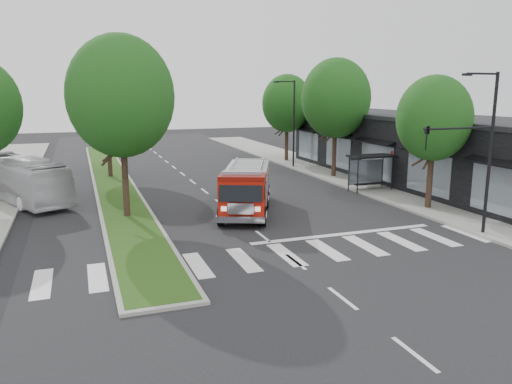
# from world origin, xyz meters

# --- Properties ---
(ground) EXTENTS (140.00, 140.00, 0.00)m
(ground) POSITION_xyz_m (0.00, 0.00, 0.00)
(ground) COLOR black
(ground) RESTS_ON ground
(sidewalk_right) EXTENTS (5.00, 80.00, 0.15)m
(sidewalk_right) POSITION_xyz_m (12.50, 10.00, 0.07)
(sidewalk_right) COLOR gray
(sidewalk_right) RESTS_ON ground
(median) EXTENTS (3.00, 50.00, 0.15)m
(median) POSITION_xyz_m (-6.00, 18.00, 0.08)
(median) COLOR gray
(median) RESTS_ON ground
(storefront_row) EXTENTS (8.00, 30.00, 5.00)m
(storefront_row) POSITION_xyz_m (17.00, 10.00, 2.50)
(storefront_row) COLOR black
(storefront_row) RESTS_ON ground
(bus_shelter) EXTENTS (3.20, 1.60, 2.61)m
(bus_shelter) POSITION_xyz_m (11.20, 8.15, 2.04)
(bus_shelter) COLOR black
(bus_shelter) RESTS_ON ground
(tree_right_near) EXTENTS (4.40, 4.40, 8.05)m
(tree_right_near) POSITION_xyz_m (11.50, 2.00, 5.51)
(tree_right_near) COLOR black
(tree_right_near) RESTS_ON ground
(tree_right_mid) EXTENTS (5.60, 5.60, 9.72)m
(tree_right_mid) POSITION_xyz_m (11.50, 14.00, 6.49)
(tree_right_mid) COLOR black
(tree_right_mid) RESTS_ON ground
(tree_right_far) EXTENTS (5.00, 5.00, 8.73)m
(tree_right_far) POSITION_xyz_m (11.50, 24.00, 5.84)
(tree_right_far) COLOR black
(tree_right_far) RESTS_ON ground
(tree_median_near) EXTENTS (5.80, 5.80, 10.16)m
(tree_median_near) POSITION_xyz_m (-6.00, 6.00, 6.81)
(tree_median_near) COLOR black
(tree_median_near) RESTS_ON ground
(tree_median_far) EXTENTS (5.60, 5.60, 9.72)m
(tree_median_far) POSITION_xyz_m (-6.00, 20.00, 6.49)
(tree_median_far) COLOR black
(tree_median_far) RESTS_ON ground
(streetlight_right_near) EXTENTS (4.08, 0.22, 8.00)m
(streetlight_right_near) POSITION_xyz_m (9.61, -3.50, 4.67)
(streetlight_right_near) COLOR black
(streetlight_right_near) RESTS_ON ground
(streetlight_right_far) EXTENTS (2.11, 0.20, 8.00)m
(streetlight_right_far) POSITION_xyz_m (10.35, 20.00, 4.48)
(streetlight_right_far) COLOR black
(streetlight_right_far) RESTS_ON ground
(fire_engine) EXTENTS (5.55, 8.72, 2.92)m
(fire_engine) POSITION_xyz_m (0.90, 5.22, 1.40)
(fire_engine) COLOR #670C05
(fire_engine) RESTS_ON ground
(city_bus) EXTENTS (6.66, 10.56, 2.93)m
(city_bus) POSITION_xyz_m (-12.00, 12.75, 1.46)
(city_bus) COLOR silver
(city_bus) RESTS_ON ground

